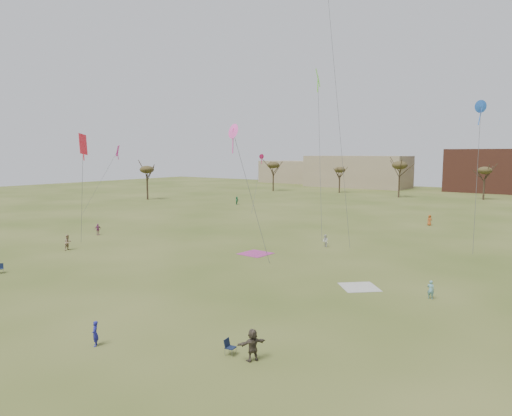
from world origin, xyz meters
The scene contains 18 objects.
ground centered at (0.00, 0.00, 0.00)m, with size 260.00×260.00×0.00m, color #384A17.
flyer_near_right centered at (4.45, -9.49, 0.72)m, with size 0.53×0.35×1.44m, color navy.
spectator_fore_b centered at (-20.72, 4.44, 0.88)m, with size 0.85×0.66×1.75m, color #9F8165.
spectator_fore_c centered at (12.76, -5.75, 0.87)m, with size 1.61×0.51×1.74m, color #4E4237.
flyer_mid_c centered at (17.32, 10.49, 0.71)m, with size 0.52×0.34×1.41m, color #69A6B0.
spectator_mid_d centered at (-26.36, 12.26, 0.76)m, with size 0.89×0.37×1.53m, color #8C3A72.
spectator_mid_e centered at (1.84, 23.15, 0.71)m, with size 0.69×0.54×1.42m, color silver.
flyer_far_a centered at (-34.48, 52.21, 0.83)m, with size 1.55×0.49×1.67m, color #2B8351.
flyer_far_b centered at (7.00, 46.85, 0.80)m, with size 0.79×0.51×1.61m, color #C05620.
blanket_cream centered at (11.79, 10.14, 0.00)m, with size 2.83×2.83×0.03m, color beige.
blanket_plum centered at (-2.51, 15.36, 0.00)m, with size 3.03×3.03×0.03m, color #AC3483.
camp_chair_left centered at (-16.38, -4.96, 0.26)m, with size 0.71×0.69×0.87m.
camp_chair_center centered at (11.37, -5.90, 0.26)m, with size 0.61×0.57×0.87m.
kites_aloft centered at (2.83, 19.23, 19.34)m, with size 72.89×40.70×27.75m.
tree_line centered at (-2.85, 79.12, 7.09)m, with size 117.44×49.32×8.91m.
building_tan centered at (-35.00, 115.00, 5.00)m, with size 32.00×14.00×10.00m, color #937F60.
building_brick centered at (5.00, 120.00, 6.00)m, with size 26.00×16.00×12.00m, color brown.
building_tan_west centered at (-65.00, 122.00, 4.00)m, with size 20.00×12.00×8.00m, color #937F60.
Camera 1 is at (26.60, -24.35, 10.85)m, focal length 32.45 mm.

